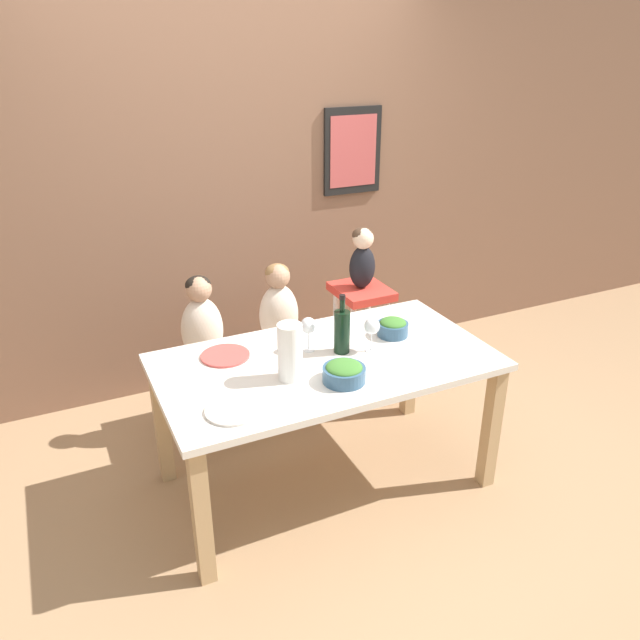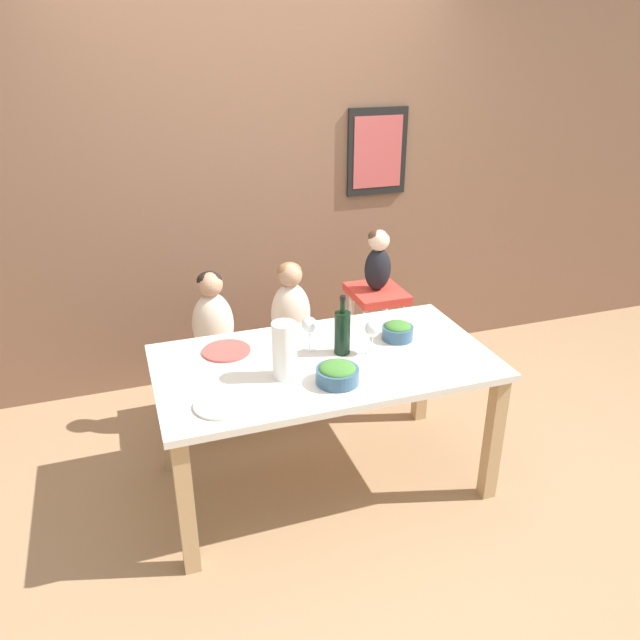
% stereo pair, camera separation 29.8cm
% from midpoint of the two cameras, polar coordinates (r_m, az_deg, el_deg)
% --- Properties ---
extents(ground_plane, '(14.00, 14.00, 0.00)m').
position_cam_midpoint_polar(ground_plane, '(3.41, -2.10, -14.43)').
color(ground_plane, '#9E7A56').
extents(wall_back, '(10.00, 0.09, 2.70)m').
position_cam_midpoint_polar(wall_back, '(3.99, -10.16, 12.77)').
color(wall_back, brown).
rests_on(wall_back, ground_plane).
extents(dining_table, '(1.62, 0.87, 0.72)m').
position_cam_midpoint_polar(dining_table, '(3.05, -2.28, -5.23)').
color(dining_table, silver).
rests_on(dining_table, ground_plane).
extents(chair_far_left, '(0.36, 0.43, 0.47)m').
position_cam_midpoint_polar(chair_far_left, '(3.67, -12.71, -4.64)').
color(chair_far_left, silver).
rests_on(chair_far_left, ground_plane).
extents(chair_far_center, '(0.36, 0.43, 0.47)m').
position_cam_midpoint_polar(chair_far_center, '(3.77, -5.94, -3.27)').
color(chair_far_center, silver).
rests_on(chair_far_center, ground_plane).
extents(chair_right_highchair, '(0.31, 0.36, 0.74)m').
position_cam_midpoint_polar(chair_right_highchair, '(3.88, 1.57, 0.64)').
color(chair_right_highchair, silver).
rests_on(chair_right_highchair, ground_plane).
extents(person_child_left, '(0.23, 0.18, 0.50)m').
position_cam_midpoint_polar(person_child_left, '(3.52, -13.19, -0.08)').
color(person_child_left, beige).
rests_on(person_child_left, chair_far_left).
extents(person_child_center, '(0.23, 0.18, 0.50)m').
position_cam_midpoint_polar(person_child_center, '(3.63, -6.16, 1.21)').
color(person_child_center, beige).
rests_on(person_child_center, chair_far_center).
extents(person_baby_right, '(0.16, 0.13, 0.38)m').
position_cam_midpoint_polar(person_baby_right, '(3.75, 1.63, 5.84)').
color(person_baby_right, black).
rests_on(person_baby_right, chair_right_highchair).
extents(wine_bottle, '(0.08, 0.08, 0.30)m').
position_cam_midpoint_polar(wine_bottle, '(3.02, -0.80, -1.01)').
color(wine_bottle, black).
rests_on(wine_bottle, dining_table).
extents(paper_towel_roll, '(0.11, 0.11, 0.27)m').
position_cam_midpoint_polar(paper_towel_roll, '(2.79, -5.82, -3.01)').
color(paper_towel_roll, white).
rests_on(paper_towel_roll, dining_table).
extents(wine_glass_near, '(0.08, 0.08, 0.18)m').
position_cam_midpoint_polar(wine_glass_near, '(3.02, 1.97, -0.70)').
color(wine_glass_near, white).
rests_on(wine_glass_near, dining_table).
extents(wine_glass_far, '(0.08, 0.08, 0.18)m').
position_cam_midpoint_polar(wine_glass_far, '(3.03, -3.88, -0.65)').
color(wine_glass_far, white).
rests_on(wine_glass_far, dining_table).
extents(salad_bowl_large, '(0.20, 0.20, 0.09)m').
position_cam_midpoint_polar(salad_bowl_large, '(2.80, -0.84, -4.87)').
color(salad_bowl_large, '#335675').
rests_on(salad_bowl_large, dining_table).
extents(salad_bowl_small, '(0.16, 0.16, 0.09)m').
position_cam_midpoint_polar(salad_bowl_small, '(3.22, 4.07, -0.71)').
color(salad_bowl_small, '#335675').
rests_on(salad_bowl_small, dining_table).
extents(dinner_plate_front_left, '(0.24, 0.24, 0.01)m').
position_cam_midpoint_polar(dinner_plate_front_left, '(2.65, -11.16, -8.19)').
color(dinner_plate_front_left, silver).
rests_on(dinner_plate_front_left, dining_table).
extents(dinner_plate_back_left, '(0.24, 0.24, 0.01)m').
position_cam_midpoint_polar(dinner_plate_back_left, '(3.08, -11.41, -3.28)').
color(dinner_plate_back_left, '#D14C47').
rests_on(dinner_plate_back_left, dining_table).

